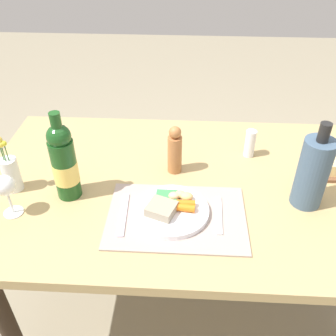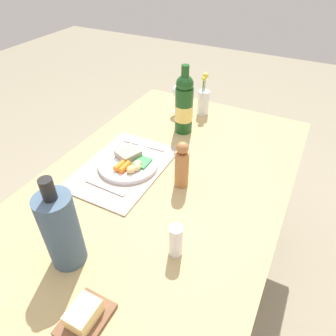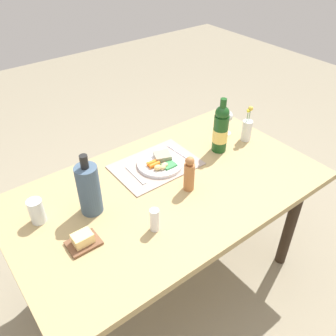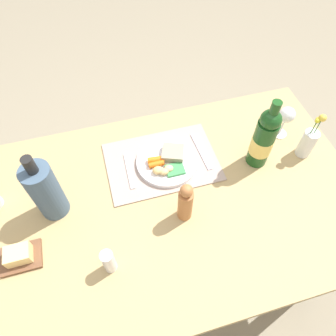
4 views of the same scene
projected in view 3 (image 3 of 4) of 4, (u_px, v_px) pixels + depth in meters
ground_plane at (168, 277)px, 2.15m from camera, size 8.00×8.00×0.00m
dining_table at (168, 200)px, 1.76m from camera, size 1.53×0.89×0.72m
placemat at (156, 165)px, 1.85m from camera, size 0.44×0.30×0.01m
dinner_plate at (160, 163)px, 1.84m from camera, size 0.24×0.24×0.05m
fork at (180, 153)px, 1.93m from camera, size 0.03×0.19×0.00m
knife at (136, 175)px, 1.78m from camera, size 0.02×0.17×0.00m
butter_dish at (83, 240)px, 1.41m from camera, size 0.13×0.10×0.06m
wine_glass at (227, 117)px, 2.05m from camera, size 0.06×0.06×0.15m
pepper_mill at (189, 174)px, 1.65m from camera, size 0.05×0.05×0.19m
water_tumbler at (37, 212)px, 1.50m from camera, size 0.06×0.06×0.12m
flower_vase at (247, 129)px, 2.01m from camera, size 0.06×0.06×0.21m
salt_shaker at (155, 220)px, 1.46m from camera, size 0.04×0.04×0.11m
cooler_bottle at (89, 189)px, 1.51m from camera, size 0.10×0.10×0.30m
wine_bottle at (221, 129)px, 1.89m from camera, size 0.08×0.08×0.31m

